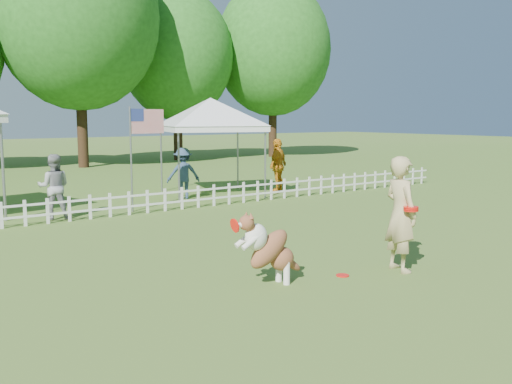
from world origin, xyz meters
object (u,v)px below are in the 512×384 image
frisbee_on_turf (343,275)px  canopy_tent_right (211,148)px  spectator_b (183,173)px  spectator_a (54,187)px  handler (401,214)px  dog (270,249)px  spectator_c (278,166)px  flag_pole (131,160)px

frisbee_on_turf → canopy_tent_right: canopy_tent_right is taller
canopy_tent_right → spectator_b: bearing=-150.2°
canopy_tent_right → spectator_a: 5.58m
handler → canopy_tent_right: (2.28, 9.45, 0.56)m
dog → frisbee_on_turf: (1.21, -0.27, -0.54)m
frisbee_on_turf → spectator_c: size_ratio=0.12×
dog → spectator_c: spectator_c is taller
flag_pole → spectator_a: 2.04m
canopy_tent_right → flag_pole: 3.73m
frisbee_on_turf → spectator_b: bearing=76.8°
spectator_a → flag_pole: bearing=-159.9°
dog → canopy_tent_right: 9.98m
dog → frisbee_on_turf: 1.36m
flag_pole → spectator_c: flag_pole is taller
dog → canopy_tent_right: bearing=65.5°
handler → spectator_b: size_ratio=1.20×
spectator_a → spectator_b: bearing=-141.1°
frisbee_on_turf → flag_pole: 7.69m
handler → flag_pole: (-1.10, 7.87, 0.43)m
canopy_tent_right → spectator_c: 2.28m
handler → spectator_c: (4.31, 8.62, -0.05)m
flag_pole → spectator_b: 2.64m
flag_pole → frisbee_on_turf: bearing=-92.4°
frisbee_on_turf → spectator_c: (5.27, 8.32, 0.87)m
frisbee_on_turf → spectator_c: spectator_c is taller
handler → dog: size_ratio=1.68×
spectator_b → spectator_c: (3.19, -0.54, 0.11)m
dog → flag_pole: size_ratio=0.41×
spectator_b → dog: bearing=87.8°
handler → spectator_b: (1.12, 9.17, -0.16)m
dog → frisbee_on_turf: bearing=-10.4°
spectator_a → spectator_c: size_ratio=0.90×
flag_pole → handler: bearing=-85.5°
frisbee_on_turf → spectator_b: spectator_b is taller
dog → spectator_c: 10.34m
spectator_c → frisbee_on_turf: bearing=31.8°
dog → spectator_a: 7.45m
spectator_a → canopy_tent_right: bearing=-141.6°
dog → frisbee_on_turf: size_ratio=5.46×
canopy_tent_right → spectator_c: bearing=-6.2°
flag_pole → canopy_tent_right: bearing=21.6°
dog → canopy_tent_right: size_ratio=0.37×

